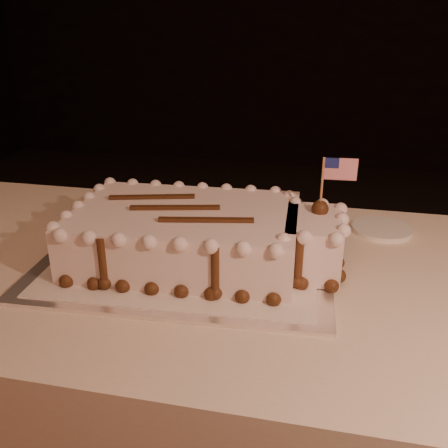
% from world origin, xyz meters
% --- Properties ---
extents(banquet_table, '(2.40, 0.80, 0.75)m').
position_xyz_m(banquet_table, '(0.00, 0.60, 0.38)').
color(banquet_table, beige).
rests_on(banquet_table, ground).
extents(cake_board, '(0.62, 0.48, 0.01)m').
position_xyz_m(cake_board, '(-0.33, 0.61, 0.75)').
color(cake_board, white).
rests_on(cake_board, banquet_table).
extents(doily, '(0.56, 0.43, 0.00)m').
position_xyz_m(doily, '(-0.33, 0.61, 0.76)').
color(doily, silver).
rests_on(doily, cake_board).
extents(sheet_cake, '(0.57, 0.35, 0.23)m').
position_xyz_m(sheet_cake, '(-0.30, 0.61, 0.81)').
color(sheet_cake, white).
rests_on(sheet_cake, doily).
extents(side_plate, '(0.14, 0.14, 0.01)m').
position_xyz_m(side_plate, '(0.08, 0.86, 0.76)').
color(side_plate, white).
rests_on(side_plate, banquet_table).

